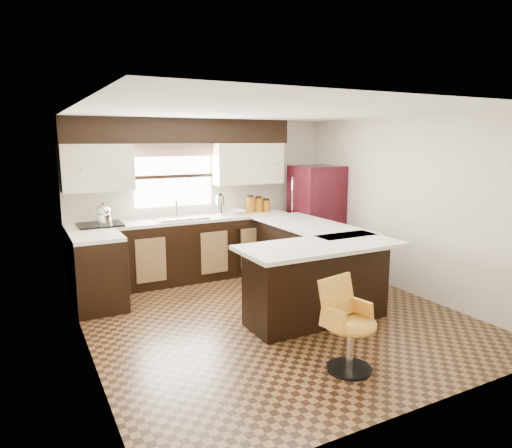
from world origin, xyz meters
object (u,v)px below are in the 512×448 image
peninsula_long (307,259)px  peninsula_return (317,284)px  refrigerator (316,217)px  bar_chair (351,326)px

peninsula_long → peninsula_return: bearing=-118.3°
peninsula_long → peninsula_return: 1.11m
peninsula_long → refrigerator: refrigerator is taller
peninsula_return → refrigerator: refrigerator is taller
refrigerator → peninsula_long: bearing=-130.3°
peninsula_return → bar_chair: size_ratio=1.93×
peninsula_return → bar_chair: (-0.41, -1.11, -0.02)m
peninsula_long → peninsula_return: (-0.53, -0.97, 0.00)m
peninsula_return → refrigerator: (1.34, 1.94, 0.39)m
peninsula_long → refrigerator: bearing=49.7°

